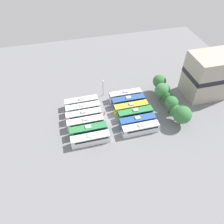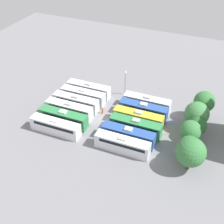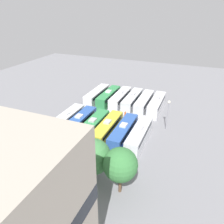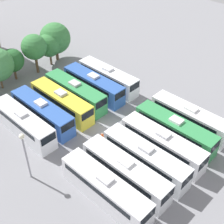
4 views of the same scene
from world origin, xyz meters
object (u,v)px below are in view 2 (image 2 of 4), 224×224
object	(u,v)px
light_pole	(125,79)
tree_4	(189,146)
bus_8	(138,118)
bus_5	(55,126)
tree_0	(204,102)
tree_3	(190,131)
bus_11	(122,144)
tree_2	(197,126)
bus_10	(128,135)
bus_1	(83,96)
worker_person	(103,111)
bus_3	(69,109)
bus_9	(136,126)
bus_7	(143,110)
bus_0	(89,89)
bus_2	(76,102)
tree_5	(191,152)
bus_4	(64,117)
bus_6	(147,103)
tree_1	(197,114)

from	to	relation	value
light_pole	tree_4	size ratio (longest dim) A/B	1.12
bus_8	light_pole	world-z (taller)	light_pole
tree_4	bus_5	bearing A→B (deg)	-85.45
tree_0	tree_3	bearing A→B (deg)	-3.99
bus_11	tree_2	bearing A→B (deg)	125.84
bus_5	light_pole	world-z (taller)	light_pole
bus_10	tree_3	world-z (taller)	tree_3
bus_1	tree_0	distance (m)	28.50
tree_2	worker_person	bearing A→B (deg)	-92.29
bus_3	bus_9	size ratio (longest dim) A/B	1.00
bus_1	bus_11	xyz separation A→B (m)	(12.88, 15.35, 0.00)
bus_7	tree_2	size ratio (longest dim) A/B	2.06
bus_0	bus_11	bearing A→B (deg)	43.80
bus_2	tree_5	distance (m)	30.44
bus_8	worker_person	world-z (taller)	bus_8
bus_4	bus_9	size ratio (longest dim) A/B	1.00
bus_7	tree_0	xyz separation A→B (m)	(-3.95, 12.58, 3.06)
bus_4	tree_3	world-z (taller)	tree_3
bus_6	bus_5	bearing A→B (deg)	-43.35
bus_0	tree_0	size ratio (longest dim) A/B	1.58
tree_0	tree_3	world-z (taller)	tree_0
bus_3	tree_5	world-z (taller)	tree_5
bus_5	bus_6	xyz separation A→B (m)	(-16.16, 15.26, 0.00)
tree_2	bus_11	bearing A→B (deg)	-54.16
bus_8	bus_11	distance (m)	9.46
bus_0	tree_5	distance (m)	32.80
bus_7	tree_3	size ratio (longest dim) A/B	1.61
bus_1	light_pole	size ratio (longest dim) A/B	1.70
worker_person	tree_3	world-z (taller)	tree_3
light_pole	bus_9	bearing A→B (deg)	29.46
tree_1	tree_4	bearing A→B (deg)	2.96
bus_10	tree_2	size ratio (longest dim) A/B	2.06
bus_8	tree_1	bearing A→B (deg)	103.49
bus_0	bus_10	bearing A→B (deg)	50.08
bus_8	tree_5	world-z (taller)	tree_5
bus_2	tree_3	distance (m)	28.04
bus_5	bus_7	xyz separation A→B (m)	(-13.03, 15.36, 0.00)
bus_9	tree_0	distance (m)	16.25
bus_0	tree_0	world-z (taller)	tree_0
bus_4	tree_2	world-z (taller)	tree_2
bus_2	worker_person	size ratio (longest dim) A/B	6.82
bus_10	tree_5	distance (m)	13.66
worker_person	tree_5	size ratio (longest dim) A/B	0.23
tree_2	tree_4	distance (m)	7.23
tree_0	light_pole	bearing A→B (deg)	-98.89
bus_0	bus_1	xyz separation A→B (m)	(3.16, 0.03, 0.00)
tree_2	bus_4	bearing A→B (deg)	-77.90
bus_7	tree_4	distance (m)	16.56
bus_8	tree_3	world-z (taller)	tree_3
bus_10	tree_0	xyz separation A→B (m)	(-13.67, 12.63, 3.06)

